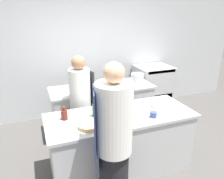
{
  "coord_description": "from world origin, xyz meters",
  "views": [
    {
      "loc": [
        -1.08,
        -2.51,
        2.26
      ],
      "look_at": [
        0.0,
        0.35,
        1.15
      ],
      "focal_mm": 35.0,
      "sensor_mm": 36.0,
      "label": 1
    }
  ],
  "objects": [
    {
      "name": "bottle_wine",
      "position": [
        -0.35,
        0.07,
        1.0
      ],
      "size": [
        0.09,
        0.09,
        0.25
      ],
      "color": "#19471E",
      "rests_on": "prep_counter"
    },
    {
      "name": "ground_plane",
      "position": [
        0.0,
        0.0,
        0.0
      ],
      "size": [
        16.0,
        16.0,
        0.0
      ],
      "primitive_type": "plane",
      "color": "#4C4947"
    },
    {
      "name": "oven_range",
      "position": [
        1.56,
        1.73,
        0.52
      ],
      "size": [
        0.8,
        0.69,
        1.04
      ],
      "color": "#B7BABC",
      "rests_on": "ground_plane"
    },
    {
      "name": "cup",
      "position": [
        0.38,
        -0.23,
        0.94
      ],
      "size": [
        0.1,
        0.1,
        0.08
      ],
      "color": "#33477F",
      "rests_on": "prep_counter"
    },
    {
      "name": "bowl_ceramic_blue",
      "position": [
        -0.5,
        -0.2,
        0.93
      ],
      "size": [
        0.28,
        0.28,
        0.05
      ],
      "color": "tan",
      "rests_on": "prep_counter"
    },
    {
      "name": "bowl_mixing_large",
      "position": [
        -0.18,
        0.09,
        0.93
      ],
      "size": [
        0.21,
        0.21,
        0.06
      ],
      "color": "#B7BABC",
      "rests_on": "prep_counter"
    },
    {
      "name": "chef_at_stove",
      "position": [
        -0.4,
        0.72,
        0.82
      ],
      "size": [
        0.38,
        0.37,
        1.62
      ],
      "rotation": [
        0.0,
        0.0,
        -1.35
      ],
      "color": "black",
      "rests_on": "ground_plane"
    },
    {
      "name": "bottle_vinegar",
      "position": [
        -0.75,
        0.13,
        0.97
      ],
      "size": [
        0.09,
        0.09,
        0.18
      ],
      "color": "#5B2319",
      "rests_on": "prep_counter"
    },
    {
      "name": "cutting_board",
      "position": [
        0.27,
        0.17,
        0.91
      ],
      "size": [
        0.38,
        0.23,
        0.01
      ],
      "color": "white",
      "rests_on": "prep_counter"
    },
    {
      "name": "bottle_olive_oil",
      "position": [
        -0.07,
        -0.2,
        0.99
      ],
      "size": [
        0.08,
        0.08,
        0.23
      ],
      "color": "silver",
      "rests_on": "prep_counter"
    },
    {
      "name": "wall_back",
      "position": [
        0.0,
        2.13,
        1.4
      ],
      "size": [
        8.0,
        0.06,
        2.8
      ],
      "color": "silver",
      "rests_on": "ground_plane"
    },
    {
      "name": "bowl_prep_small",
      "position": [
        0.63,
        0.04,
        0.93
      ],
      "size": [
        0.21,
        0.21,
        0.06
      ],
      "color": "white",
      "rests_on": "prep_counter"
    },
    {
      "name": "pass_counter",
      "position": [
        0.12,
        1.19,
        0.45
      ],
      "size": [
        1.95,
        0.71,
        0.9
      ],
      "color": "#B7BABC",
      "rests_on": "ground_plane"
    },
    {
      "name": "prep_counter",
      "position": [
        0.0,
        0.0,
        0.45
      ],
      "size": [
        2.06,
        0.83,
        0.9
      ],
      "color": "#B7BABC",
      "rests_on": "ground_plane"
    },
    {
      "name": "chef_at_prep_near",
      "position": [
        -0.36,
        -0.65,
        0.9
      ],
      "size": [
        0.44,
        0.42,
        1.81
      ],
      "rotation": [
        0.0,
        0.0,
        1.32
      ],
      "color": "black",
      "rests_on": "ground_plane"
    },
    {
      "name": "stockpot",
      "position": [
        0.89,
        1.25,
        0.98
      ],
      "size": [
        0.26,
        0.26,
        0.17
      ],
      "color": "#B7BABC",
      "rests_on": "pass_counter"
    }
  ]
}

